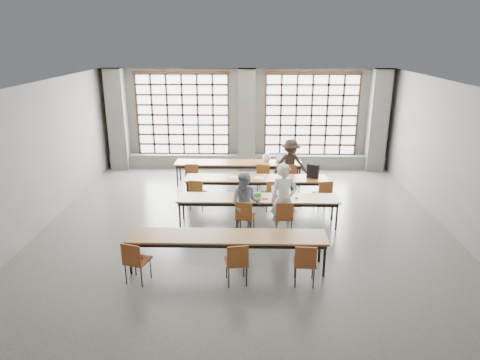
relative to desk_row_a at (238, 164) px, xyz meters
The scene contains 41 objects.
floor 3.64m from the desk_row_a, 86.02° to the right, with size 11.00×11.00×0.00m, color #4F4F4D.
ceiling 4.56m from the desk_row_a, 86.02° to the right, with size 11.00×11.00×0.00m, color silver.
wall_back 2.23m from the desk_row_a, 82.70° to the left, with size 10.00×10.00×0.00m, color #5D5D5A.
wall_front 9.13m from the desk_row_a, 88.43° to the right, with size 10.00×10.00×0.00m, color #5D5D5A.
wall_left 6.04m from the desk_row_a, 143.12° to the right, with size 11.00×11.00×0.00m, color #5D5D5A.
wall_right 6.44m from the desk_row_a, 34.19° to the right, with size 11.00×11.00×0.00m, color #5D5D5A.
column_left 4.69m from the desk_row_a, 158.73° to the left, with size 0.60×0.55×3.50m, color #555452.
column_mid 1.99m from the desk_row_a, 81.48° to the left, with size 0.60×0.55×3.50m, color #555452.
column_right 5.14m from the desk_row_a, 19.21° to the left, with size 0.60×0.55×3.50m, color #555452.
window_left 3.00m from the desk_row_a, 137.17° to the left, with size 3.32×0.12×3.00m.
window_right 3.35m from the desk_row_a, 36.61° to the left, with size 3.32×0.12×3.00m.
sill_ledge 1.80m from the desk_row_a, 81.86° to the left, with size 9.80×0.35×0.50m, color #555452.
desk_row_a is the anchor object (origin of this frame).
desk_row_b 1.65m from the desk_row_a, 70.78° to the right, with size 4.00×0.70×0.73m.
desk_row_c 3.16m from the desk_row_a, 79.63° to the right, with size 4.00×0.70×0.73m.
desk_row_d 5.26m from the desk_row_a, 90.90° to the right, with size 4.00×0.70×0.73m.
chair_back_left 1.54m from the desk_row_a, 155.76° to the right, with size 0.43×0.44×0.88m.
chair_back_mid 1.01m from the desk_row_a, 38.67° to the right, with size 0.50×0.50×0.88m.
chair_back_right 1.71m from the desk_row_a, 21.57° to the right, with size 0.47×0.48×0.88m.
chair_mid_left 2.43m from the desk_row_a, 116.10° to the right, with size 0.48×0.48×0.88m.
chair_mid_centre 2.39m from the desk_row_a, 66.15° to the right, with size 0.52×0.52×0.88m.
chair_mid_right 3.22m from the desk_row_a, 42.75° to the right, with size 0.50×0.51×0.88m.
chair_front_left 3.74m from the desk_row_a, 86.14° to the right, with size 0.50×0.50×0.88m.
chair_front_right 3.92m from the desk_row_a, 72.56° to the right, with size 0.44×0.45×0.88m.
chair_near_left 6.15m from the desk_row_a, 107.07° to the right, with size 0.52×0.53×0.88m.
chair_near_mid 5.89m from the desk_row_a, 88.73° to the right, with size 0.49×0.49×0.88m.
chair_near_right 6.05m from the desk_row_a, 76.52° to the right, with size 0.45×0.45×0.88m.
student_male 3.80m from the desk_row_a, 72.05° to the right, with size 0.63×0.42×1.74m, color white.
student_female 3.62m from the desk_row_a, 85.74° to the right, with size 0.74×0.58×1.52m, color #172447.
student_back 1.68m from the desk_row_a, 17.35° to the right, with size 1.03×0.59×1.59m, color black.
laptop_front 3.20m from the desk_row_a, 69.75° to the right, with size 0.42×0.37×0.26m.
laptop_back 1.37m from the desk_row_a, ahead, with size 0.41×0.37×0.26m.
mouse 3.48m from the desk_row_a, 64.09° to the right, with size 0.10×0.06×0.04m, color white.
green_box 3.07m from the desk_row_a, 80.28° to the right, with size 0.25×0.09×0.09m, color green.
phone 3.29m from the desk_row_a, 76.86° to the right, with size 0.13×0.06×0.01m, color black.
paper_sheet_a 1.51m from the desk_row_a, 92.21° to the right, with size 0.30×0.21×0.00m, color silver.
paper_sheet_b 1.62m from the desk_row_a, 81.42° to the right, with size 0.30×0.21×0.00m, color white.
paper_sheet_c 1.68m from the desk_row_a, 67.56° to the right, with size 0.30×0.21×0.00m, color white.
backpack 2.63m from the desk_row_a, 35.08° to the right, with size 0.32×0.20×0.40m, color black.
plastic_bag 0.93m from the desk_row_a, ahead, with size 0.26×0.21×0.29m, color white.
red_pouch 6.08m from the desk_row_a, 107.07° to the right, with size 0.20×0.08×0.06m, color maroon.
Camera 1 is at (0.11, -9.46, 4.54)m, focal length 32.00 mm.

